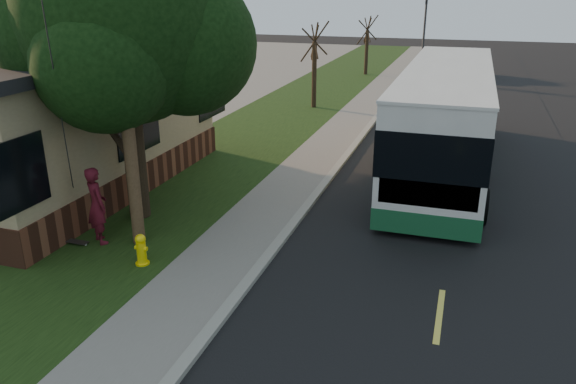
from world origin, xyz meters
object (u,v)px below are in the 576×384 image
at_px(distant_car, 466,66).
at_px(bare_tree_near, 314,66).
at_px(utility_pole, 120,54).
at_px(fire_hydrant, 141,250).
at_px(skateboard_spare, 73,241).
at_px(leafy_tree, 126,23).
at_px(skateboarder, 97,205).
at_px(dumpster, 89,140).
at_px(bare_tree_far, 367,46).
at_px(transit_bus, 445,116).
at_px(traffic_signal, 425,26).

bearing_deg(distant_car, bare_tree_near, -112.36).
bearing_deg(utility_pole, fire_hydrant, -54.62).
bearing_deg(skateboard_spare, leafy_tree, 74.23).
bearing_deg(skateboarder, utility_pole, -128.56).
xyz_separation_m(skateboard_spare, dumpster, (-4.02, 6.23, 0.63)).
relative_size(bare_tree_far, skateboarder, 2.09).
relative_size(bare_tree_near, transit_bus, 0.33).
xyz_separation_m(utility_pole, skateboarder, (-0.91, -0.27, -3.60)).
bearing_deg(skateboarder, distant_car, -69.42).
bearing_deg(transit_bus, traffic_signal, 96.80).
bearing_deg(utility_pole, transit_bus, 52.28).
bearing_deg(dumpster, leafy_tree, -40.65).
bearing_deg(bare_tree_near, skateboard_spare, -94.23).
height_order(bare_tree_near, distant_car, bare_tree_near).
bearing_deg(fire_hydrant, distant_car, 78.57).
relative_size(bare_tree_near, dumpster, 2.38).
distance_m(leafy_tree, distant_car, 29.99).
height_order(utility_pole, bare_tree_near, utility_pole).
relative_size(utility_pole, skateboarder, 4.70).
distance_m(fire_hydrant, skateboarder, 1.87).
height_order(fire_hydrant, dumpster, dumpster).
bearing_deg(utility_pole, dumpster, 134.32).
bearing_deg(utility_pole, distant_car, 76.93).
bearing_deg(traffic_signal, distant_car, -40.63).
xyz_separation_m(traffic_signal, transit_bus, (2.90, -24.34, -1.30)).
distance_m(leafy_tree, dumpster, 7.55).
bearing_deg(skateboard_spare, traffic_signal, 81.03).
xyz_separation_m(transit_bus, skateboard_spare, (-8.20, -9.25, -1.74)).
bearing_deg(fire_hydrant, leafy_tree, 120.67).
xyz_separation_m(fire_hydrant, leafy_tree, (-1.57, 2.65, 4.73)).
relative_size(transit_bus, skateboarder, 6.69).
relative_size(bare_tree_far, dumpster, 2.23).
relative_size(utility_pole, skateboard_spare, 11.19).
distance_m(skateboarder, skateboard_spare, 1.13).
bearing_deg(bare_tree_near, leafy_tree, -92.50).
bearing_deg(traffic_signal, bare_tree_near, -104.04).
bearing_deg(transit_bus, distant_car, 89.16).
xyz_separation_m(transit_bus, distant_car, (0.32, 21.58, -1.12)).
relative_size(leafy_tree, dumpster, 4.31).
distance_m(leafy_tree, bare_tree_near, 15.66).
height_order(traffic_signal, skateboarder, traffic_signal).
xyz_separation_m(utility_pole, skateboard_spare, (-1.50, -0.58, -4.50)).
distance_m(bare_tree_near, dumpster, 12.62).
distance_m(dumpster, distant_car, 27.61).
distance_m(fire_hydrant, utility_pole, 4.37).
distance_m(traffic_signal, transit_bus, 24.54).
xyz_separation_m(bare_tree_far, skateboard_spare, (-1.80, -29.59, -1.88)).
bearing_deg(bare_tree_far, traffic_signal, 48.81).
height_order(bare_tree_far, transit_bus, bare_tree_far).
height_order(bare_tree_far, dumpster, bare_tree_far).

